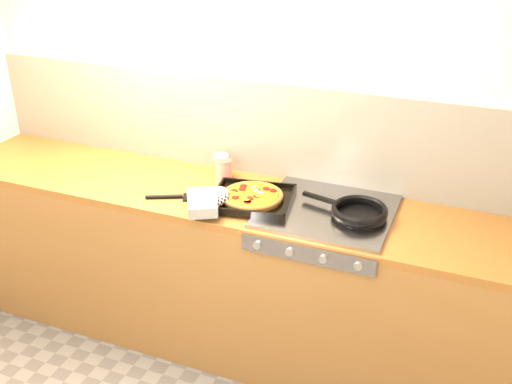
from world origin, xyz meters
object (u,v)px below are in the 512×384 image
at_px(frying_pan, 358,212).
at_px(tomato_can, 223,171).
at_px(pizza_on_tray, 239,198).
at_px(juice_glass, 221,166).

distance_m(frying_pan, tomato_can, 0.74).
height_order(pizza_on_tray, frying_pan, pizza_on_tray).
xyz_separation_m(frying_pan, tomato_can, (-0.73, 0.13, 0.02)).
relative_size(pizza_on_tray, tomato_can, 4.14).
bearing_deg(pizza_on_tray, juice_glass, 129.04).
bearing_deg(pizza_on_tray, frying_pan, 8.26).
distance_m(frying_pan, juice_glass, 0.79).
xyz_separation_m(pizza_on_tray, frying_pan, (0.56, 0.08, -0.00)).
bearing_deg(juice_glass, pizza_on_tray, -50.96).
distance_m(pizza_on_tray, tomato_can, 0.27).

